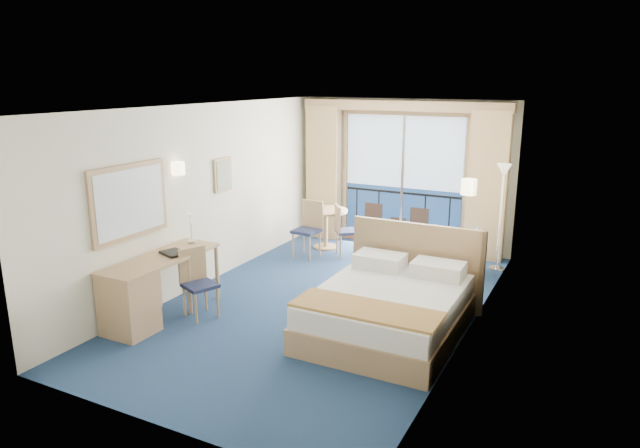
% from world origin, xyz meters
% --- Properties ---
extents(floor, '(6.50, 6.50, 0.00)m').
position_xyz_m(floor, '(0.00, 0.00, 0.00)').
color(floor, navy).
rests_on(floor, ground).
extents(room_walls, '(4.04, 6.54, 2.72)m').
position_xyz_m(room_walls, '(0.00, 0.00, 1.78)').
color(room_walls, beige).
rests_on(room_walls, ground).
extents(balcony_door, '(2.36, 0.03, 2.52)m').
position_xyz_m(balcony_door, '(-0.01, 3.22, 1.14)').
color(balcony_door, navy).
rests_on(balcony_door, room_walls).
extents(curtain_left, '(0.65, 0.22, 2.55)m').
position_xyz_m(curtain_left, '(-1.55, 3.07, 1.28)').
color(curtain_left, tan).
rests_on(curtain_left, room_walls).
extents(curtain_right, '(0.65, 0.22, 2.55)m').
position_xyz_m(curtain_right, '(1.55, 3.07, 1.28)').
color(curtain_right, tan).
rests_on(curtain_right, room_walls).
extents(pelmet, '(3.80, 0.25, 0.18)m').
position_xyz_m(pelmet, '(0.00, 3.10, 2.58)').
color(pelmet, tan).
rests_on(pelmet, room_walls).
extents(mirror, '(0.05, 1.25, 0.95)m').
position_xyz_m(mirror, '(-1.97, -1.50, 1.55)').
color(mirror, tan).
rests_on(mirror, room_walls).
extents(wall_print, '(0.04, 0.42, 0.52)m').
position_xyz_m(wall_print, '(-1.97, 0.45, 1.60)').
color(wall_print, tan).
rests_on(wall_print, room_walls).
extents(sconce_left, '(0.18, 0.18, 0.18)m').
position_xyz_m(sconce_left, '(-1.94, -0.60, 1.85)').
color(sconce_left, '#FFE6B2').
rests_on(sconce_left, room_walls).
extents(sconce_right, '(0.18, 0.18, 0.18)m').
position_xyz_m(sconce_right, '(1.94, -0.15, 1.85)').
color(sconce_right, '#FFE6B2').
rests_on(sconce_right, room_walls).
extents(bed, '(1.84, 2.19, 1.16)m').
position_xyz_m(bed, '(1.14, -0.44, 0.32)').
color(bed, tan).
rests_on(bed, ground).
extents(nightstand, '(0.42, 0.40, 0.55)m').
position_xyz_m(nightstand, '(1.77, 0.79, 0.27)').
color(nightstand, tan).
rests_on(nightstand, ground).
extents(phone, '(0.19, 0.16, 0.08)m').
position_xyz_m(phone, '(1.76, 0.77, 0.58)').
color(phone, silver).
rests_on(phone, nightstand).
extents(armchair, '(0.94, 0.96, 0.70)m').
position_xyz_m(armchair, '(1.30, 2.19, 0.35)').
color(armchair, '#424550').
rests_on(armchair, ground).
extents(floor_lamp, '(0.24, 0.24, 1.74)m').
position_xyz_m(floor_lamp, '(1.88, 2.59, 1.32)').
color(floor_lamp, silver).
rests_on(floor_lamp, ground).
extents(desk, '(0.60, 1.74, 0.81)m').
position_xyz_m(desk, '(-1.69, -1.80, 0.45)').
color(desk, tan).
rests_on(desk, ground).
extents(desk_chair, '(0.52, 0.51, 0.91)m').
position_xyz_m(desk_chair, '(-1.30, -1.10, 0.51)').
color(desk_chair, '#1C2443').
rests_on(desk_chair, ground).
extents(folder, '(0.40, 0.35, 0.03)m').
position_xyz_m(folder, '(-1.63, -1.15, 0.83)').
color(folder, black).
rests_on(folder, desk).
extents(desk_lamp, '(0.11, 0.11, 0.41)m').
position_xyz_m(desk_lamp, '(-1.75, -0.64, 1.12)').
color(desk_lamp, silver).
rests_on(desk_lamp, desk).
extents(round_table, '(0.80, 0.80, 0.72)m').
position_xyz_m(round_table, '(-1.18, 2.42, 0.55)').
color(round_table, tan).
rests_on(round_table, ground).
extents(table_chair_a, '(0.55, 0.55, 0.91)m').
position_xyz_m(table_chair_a, '(-0.69, 2.15, 0.51)').
color(table_chair_a, '#1C2443').
rests_on(table_chair_a, ground).
extents(table_chair_b, '(0.45, 0.46, 0.98)m').
position_xyz_m(table_chair_b, '(-1.22, 1.85, 0.55)').
color(table_chair_b, '#1C2443').
rests_on(table_chair_b, ground).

